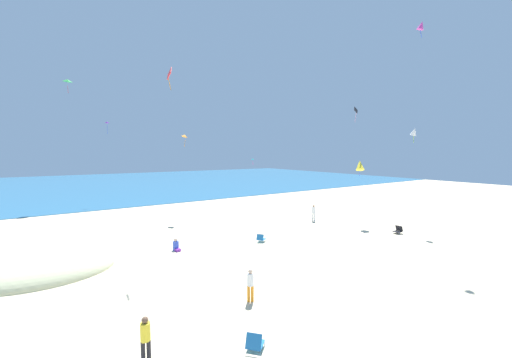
# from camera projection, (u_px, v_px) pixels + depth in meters

# --- Properties ---
(ground_plane) EXTENTS (120.00, 120.00, 0.00)m
(ground_plane) POSITION_uv_depth(u_px,v_px,m) (225.00, 233.00, 23.30)
(ground_plane) COLOR beige
(ocean_water) EXTENTS (120.00, 60.00, 0.05)m
(ocean_water) POSITION_uv_depth(u_px,v_px,m) (116.00, 183.00, 60.86)
(ocean_water) COLOR teal
(ocean_water) RESTS_ON ground_plane
(dune_mound) EXTENTS (6.41, 4.49, 1.87)m
(dune_mound) POSITION_uv_depth(u_px,v_px,m) (46.00, 274.00, 15.54)
(dune_mound) COLOR beige
(dune_mound) RESTS_ON ground_plane
(beach_chair_far_right) EXTENTS (0.66, 0.58, 0.59)m
(beach_chair_far_right) POSITION_uv_depth(u_px,v_px,m) (398.00, 230.00, 23.23)
(beach_chair_far_right) COLOR black
(beach_chair_far_right) RESTS_ON ground_plane
(beach_chair_near_camera) EXTENTS (0.80, 0.76, 0.59)m
(beach_chair_near_camera) POSITION_uv_depth(u_px,v_px,m) (261.00, 238.00, 20.94)
(beach_chair_near_camera) COLOR #2370B2
(beach_chair_near_camera) RESTS_ON ground_plane
(beach_chair_mid_beach) EXTENTS (0.78, 0.77, 0.60)m
(beach_chair_mid_beach) POSITION_uv_depth(u_px,v_px,m) (255.00, 342.00, 9.47)
(beach_chair_mid_beach) COLOR #2370B2
(beach_chair_mid_beach) RESTS_ON ground_plane
(person_0) EXTENTS (0.36, 0.36, 1.38)m
(person_0) POSITION_uv_depth(u_px,v_px,m) (250.00, 283.00, 12.56)
(person_0) COLOR orange
(person_0) RESTS_ON ground_plane
(person_1) EXTENTS (0.40, 0.64, 0.78)m
(person_1) POSITION_uv_depth(u_px,v_px,m) (176.00, 246.00, 19.21)
(person_1) COLOR blue
(person_1) RESTS_ON ground_plane
(person_2) EXTENTS (0.34, 0.34, 1.42)m
(person_2) POSITION_uv_depth(u_px,v_px,m) (145.00, 337.00, 8.86)
(person_2) COLOR black
(person_2) RESTS_ON ground_plane
(person_3) EXTENTS (0.40, 0.40, 1.49)m
(person_3) POSITION_uv_depth(u_px,v_px,m) (314.00, 212.00, 27.29)
(person_3) COLOR white
(person_3) RESTS_ON ground_plane
(kite_orange) EXTENTS (0.48, 0.62, 1.18)m
(kite_orange) POSITION_uv_depth(u_px,v_px,m) (185.00, 136.00, 28.10)
(kite_orange) COLOR orange
(kite_red) EXTENTS (0.29, 0.78, 1.31)m
(kite_red) POSITION_uv_depth(u_px,v_px,m) (169.00, 74.00, 17.19)
(kite_red) COLOR red
(kite_white) EXTENTS (0.67, 0.76, 1.21)m
(kite_white) POSITION_uv_depth(u_px,v_px,m) (414.00, 132.00, 23.92)
(kite_white) COLOR white
(kite_teal) EXTENTS (0.35, 0.43, 0.81)m
(kite_teal) POSITION_uv_depth(u_px,v_px,m) (253.00, 159.00, 37.32)
(kite_teal) COLOR #1EADAD
(kite_green) EXTENTS (0.94, 0.79, 1.56)m
(kite_green) POSITION_uv_depth(u_px,v_px,m) (68.00, 81.00, 34.30)
(kite_green) COLOR green
(kite_purple) EXTENTS (0.39, 0.31, 1.47)m
(kite_purple) POSITION_uv_depth(u_px,v_px,m) (107.00, 123.00, 36.39)
(kite_purple) COLOR purple
(kite_magenta) EXTENTS (0.54, 0.61, 1.03)m
(kite_magenta) POSITION_uv_depth(u_px,v_px,m) (421.00, 25.00, 18.89)
(kite_magenta) COLOR #DB3DA8
(kite_black) EXTENTS (0.66, 0.28, 1.43)m
(kite_black) POSITION_uv_depth(u_px,v_px,m) (356.00, 111.00, 27.47)
(kite_black) COLOR black
(kite_yellow) EXTENTS (1.15, 1.17, 1.46)m
(kite_yellow) POSITION_uv_depth(u_px,v_px,m) (360.00, 165.00, 25.78)
(kite_yellow) COLOR yellow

